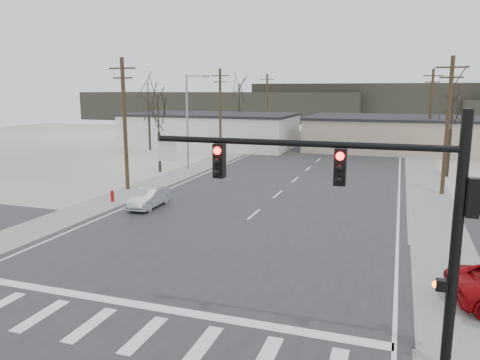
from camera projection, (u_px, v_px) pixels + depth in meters
The scene contains 25 objects.
ground at pixel (203, 258), 21.57m from camera, with size 140.00×140.00×0.00m, color white.
main_road at pixel (281, 192), 35.50m from camera, with size 18.00×110.00×0.05m, color #252527.
cross_road at pixel (203, 258), 21.56m from camera, with size 90.00×10.00×0.04m, color #252527.
sidewalk_left at pixel (183, 173), 43.50m from camera, with size 3.00×90.00×0.06m, color gray.
sidewalk_right at pixel (427, 188), 36.78m from camera, with size 3.00×90.00×0.06m, color gray.
traffic_signal_mast at pixel (381, 204), 12.41m from camera, with size 8.95×0.43×7.20m.
fire_hydrant at pixel (112, 196), 32.15m from camera, with size 0.24×0.24×0.87m.
building_left_far at pixel (211, 130), 63.37m from camera, with size 22.30×12.30×4.50m.
building_right_far at pixel (414, 134), 58.87m from camera, with size 26.30×14.30×4.30m.
upole_left_b at pixel (125, 122), 35.37m from camera, with size 2.20×0.30×10.00m.
upole_left_c at pixel (220, 111), 53.95m from camera, with size 2.20×0.30×10.00m.
upole_left_d at pixel (267, 105), 72.53m from camera, with size 2.20×0.30×10.00m.
upole_right_a at pixel (448, 124), 33.65m from camera, with size 2.20×0.30×10.00m.
upole_right_b at pixel (430, 111), 54.09m from camera, with size 2.20×0.30×10.00m.
streetlight_main at pixel (189, 117), 44.46m from camera, with size 2.40×0.25×9.00m.
tree_left_near at pixel (158, 116), 43.27m from camera, with size 3.30×3.30×7.35m.
tree_right_mid at pixel (452, 110), 40.63m from camera, with size 3.74×3.74×8.33m.
tree_left_far at pixel (239, 99), 67.55m from camera, with size 3.96×3.96×8.82m.
tree_right_far at pixel (453, 105), 64.06m from camera, with size 3.52×3.52×7.84m.
tree_left_mid at pixel (148, 101), 58.93m from camera, with size 3.96×3.96×8.82m.
hill_left at pixel (220, 106), 117.47m from camera, with size 70.00×18.00×7.00m, color #333026.
hill_center at pixel (433, 104), 105.15m from camera, with size 80.00×18.00×9.00m, color #333026.
sedan_crossing at pixel (149, 198), 30.65m from camera, with size 1.35×3.88×1.28m, color #9CA2A6.
car_far_a at pixel (389, 143), 60.87m from camera, with size 2.05×5.04×1.46m, color black.
car_far_b at pixel (293, 135), 72.23m from camera, with size 1.63×4.06×1.38m, color black.
Camera 1 is at (8.25, -18.83, 7.66)m, focal length 35.00 mm.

